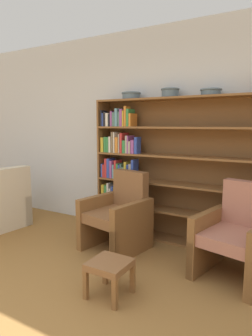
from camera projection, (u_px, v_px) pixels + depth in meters
wall_back at (154, 133)px, 4.05m from camera, size 12.00×0.06×2.75m
bookshelf at (170, 170)px, 3.81m from camera, size 2.54×0.30×1.82m
bowl_olive at (131, 95)px, 3.94m from camera, size 0.26×0.26×0.09m
bowl_stoneware at (170, 92)px, 3.66m from camera, size 0.23×0.23×0.11m
bowl_terracotta at (211, 92)px, 3.42m from camera, size 0.25×0.25×0.08m
armchair_leather at (118, 215)px, 3.61m from camera, size 0.76×0.79×0.93m
armchair_cushioned at (237, 237)px, 2.93m from camera, size 0.77×0.80×0.93m
footstool at (110, 268)px, 2.60m from camera, size 0.34×0.34×0.32m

